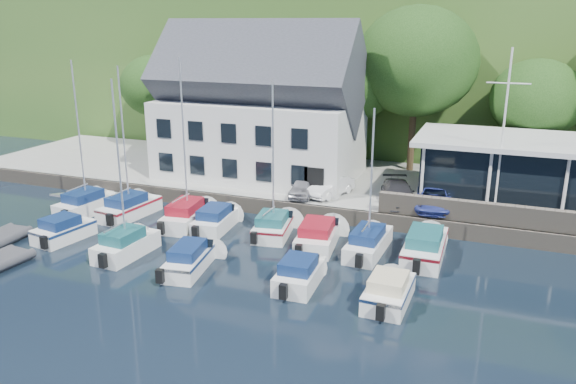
% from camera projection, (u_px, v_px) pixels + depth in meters
% --- Properties ---
extents(ground, '(180.00, 180.00, 0.00)m').
position_uv_depth(ground, '(257.00, 302.00, 24.82)').
color(ground, black).
rests_on(ground, ground).
extents(quay, '(60.00, 13.00, 1.00)m').
position_uv_depth(quay, '(355.00, 187.00, 40.32)').
color(quay, '#979791').
rests_on(quay, ground).
extents(quay_face, '(60.00, 0.30, 1.00)m').
position_uv_depth(quay_face, '(329.00, 215.00, 34.51)').
color(quay_face, '#5C5449').
rests_on(quay_face, ground).
extents(hillside, '(160.00, 75.00, 16.00)m').
position_uv_depth(hillside, '(437.00, 51.00, 77.90)').
color(hillside, '#2D5620').
rests_on(hillside, ground).
extents(harbor_building, '(14.40, 8.20, 8.70)m').
position_uv_depth(harbor_building, '(260.00, 116.00, 40.40)').
color(harbor_building, silver).
rests_on(harbor_building, quay).
extents(club_pavilion, '(13.20, 7.20, 4.10)m').
position_uv_depth(club_pavilion, '(525.00, 172.00, 34.48)').
color(club_pavilion, black).
rests_on(club_pavilion, quay).
extents(seawall, '(18.00, 0.50, 1.20)m').
position_uv_depth(seawall, '(543.00, 219.00, 30.45)').
color(seawall, '#5C5449').
rests_on(seawall, quay).
extents(gangway, '(1.20, 6.00, 1.40)m').
position_uv_depth(gangway, '(90.00, 202.00, 38.50)').
color(gangway, silver).
rests_on(gangway, ground).
extents(car_silver, '(1.79, 3.63, 1.19)m').
position_uv_depth(car_silver, '(303.00, 187.00, 36.49)').
color(car_silver, '#A7A6AB').
rests_on(car_silver, quay).
extents(car_white, '(2.49, 3.99, 1.24)m').
position_uv_depth(car_white, '(331.00, 186.00, 36.47)').
color(car_white, silver).
rests_on(car_white, quay).
extents(car_dgrey, '(3.12, 4.86, 1.31)m').
position_uv_depth(car_dgrey, '(398.00, 193.00, 34.98)').
color(car_dgrey, '#29292D').
rests_on(car_dgrey, quay).
extents(car_blue, '(1.98, 4.29, 1.43)m').
position_uv_depth(car_blue, '(434.00, 197.00, 33.99)').
color(car_blue, navy).
rests_on(car_blue, quay).
extents(flagpole, '(2.30, 0.20, 9.58)m').
position_uv_depth(flagpole, '(503.00, 135.00, 31.50)').
color(flagpole, silver).
rests_on(flagpole, quay).
extents(tree_0, '(5.96, 5.96, 8.14)m').
position_uv_depth(tree_0, '(155.00, 101.00, 49.95)').
color(tree_0, black).
rests_on(tree_0, quay).
extents(tree_1, '(6.66, 6.66, 9.10)m').
position_uv_depth(tree_1, '(247.00, 101.00, 46.89)').
color(tree_1, black).
rests_on(tree_1, quay).
extents(tree_2, '(7.40, 7.40, 10.12)m').
position_uv_depth(tree_2, '(350.00, 101.00, 42.99)').
color(tree_2, black).
rests_on(tree_2, quay).
extents(tree_3, '(8.85, 8.85, 12.10)m').
position_uv_depth(tree_3, '(415.00, 90.00, 41.28)').
color(tree_3, black).
rests_on(tree_3, quay).
extents(tree_4, '(6.23, 6.23, 8.52)m').
position_uv_depth(tree_4, '(533.00, 120.00, 39.26)').
color(tree_4, black).
rests_on(tree_4, quay).
extents(boat_r1_0, '(2.69, 6.19, 9.39)m').
position_uv_depth(boat_r1_0, '(80.00, 142.00, 35.03)').
color(boat_r1_0, silver).
rests_on(boat_r1_0, ground).
extents(boat_r1_1, '(2.70, 6.29, 9.05)m').
position_uv_depth(boat_r1_1, '(124.00, 147.00, 34.46)').
color(boat_r1_1, silver).
rests_on(boat_r1_1, ground).
extents(boat_r1_2, '(2.71, 6.74, 9.29)m').
position_uv_depth(boat_r1_2, '(184.00, 150.00, 33.02)').
color(boat_r1_2, silver).
rests_on(boat_r1_2, ground).
extents(boat_r1_3, '(2.31, 5.83, 1.42)m').
position_uv_depth(boat_r1_3, '(216.00, 217.00, 33.44)').
color(boat_r1_3, silver).
rests_on(boat_r1_3, ground).
extents(boat_r1_4, '(2.86, 5.61, 8.35)m').
position_uv_depth(boat_r1_4, '(273.00, 165.00, 31.40)').
color(boat_r1_4, silver).
rests_on(boat_r1_4, ground).
extents(boat_r1_5, '(2.84, 6.46, 1.44)m').
position_uv_depth(boat_r1_5, '(318.00, 233.00, 30.94)').
color(boat_r1_5, silver).
rests_on(boat_r1_5, ground).
extents(boat_r1_6, '(2.05, 6.53, 8.63)m').
position_uv_depth(boat_r1_6, '(371.00, 175.00, 28.95)').
color(boat_r1_6, silver).
rests_on(boat_r1_6, ground).
extents(boat_r1_7, '(2.19, 7.04, 1.56)m').
position_uv_depth(boat_r1_7, '(425.00, 243.00, 29.34)').
color(boat_r1_7, silver).
rests_on(boat_r1_7, ground).
extents(boat_r2_0, '(2.67, 5.00, 1.43)m').
position_uv_depth(boat_r2_0, '(63.00, 228.00, 31.74)').
color(boat_r2_0, silver).
rests_on(boat_r2_0, ground).
extents(boat_r2_1, '(2.19, 5.52, 9.23)m').
position_uv_depth(boat_r2_1, '(120.00, 171.00, 28.43)').
color(boat_r2_1, silver).
rests_on(boat_r2_1, ground).
extents(boat_r2_2, '(2.56, 6.03, 1.39)m').
position_uv_depth(boat_r2_2, '(191.00, 256.00, 27.96)').
color(boat_r2_2, silver).
rests_on(boat_r2_2, ground).
extents(boat_r2_3, '(2.08, 4.98, 1.42)m').
position_uv_depth(boat_r2_3, '(300.00, 271.00, 26.23)').
color(boat_r2_3, silver).
rests_on(boat_r2_3, ground).
extents(boat_r2_4, '(2.04, 5.02, 1.40)m').
position_uv_depth(boat_r2_4, '(389.00, 288.00, 24.56)').
color(boat_r2_4, silver).
rests_on(boat_r2_4, ground).
extents(dinghy_0, '(2.15, 3.36, 0.76)m').
position_uv_depth(dinghy_0, '(1.00, 236.00, 31.40)').
color(dinghy_0, '#36373B').
rests_on(dinghy_0, ground).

